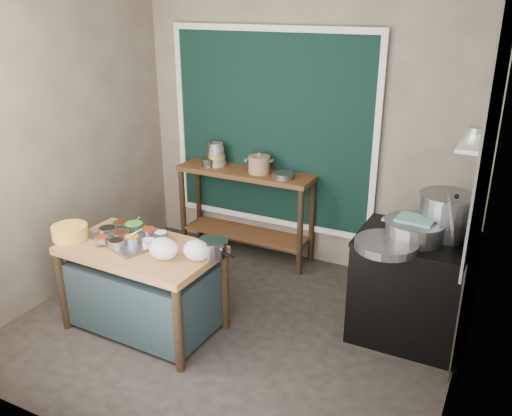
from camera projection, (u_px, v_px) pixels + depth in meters
The scene contains 30 objects.
floor at pixel (233, 328), 4.59m from camera, with size 3.50×3.00×0.02m, color #2D2823.
back_wall at pixel (305, 128), 5.33m from camera, with size 3.50×0.02×2.80m, color #776F5C.
left_wall at pixel (58, 142), 4.81m from camera, with size 0.02×3.00×2.80m, color #776F5C.
right_wall at pixel (479, 207), 3.34m from camera, with size 0.02×3.00×2.80m, color #776F5C.
curtain_panel at pixel (271, 130), 5.46m from camera, with size 2.10×0.02×1.90m, color black.
curtain_frame at pixel (271, 130), 5.45m from camera, with size 2.22×0.03×2.02m, color beige, non-canonical shape.
tile_panel at pixel (494, 117), 3.64m from camera, with size 0.02×1.70×1.70m, color #B2B2AA.
soot_patch at pixel (472, 264), 4.14m from camera, with size 0.01×1.30×1.30m, color black.
wall_shelf at pixel (477, 142), 4.03m from camera, with size 0.22×0.70×0.03m, color beige.
prep_table at pixel (144, 288), 4.44m from camera, with size 1.25×0.72×0.75m, color brown.
back_counter at pixel (246, 213), 5.71m from camera, with size 1.45×0.40×0.95m, color #502E17.
stove_block at pixel (413, 290), 4.32m from camera, with size 0.90×0.68×0.85m, color black.
stove_top at pixel (420, 240), 4.16m from camera, with size 0.92×0.69×0.03m, color black.
condiment_tray at pixel (129, 239), 4.41m from camera, with size 0.57×0.40×0.03m, color gray.
condiment_bowls at pixel (128, 233), 4.42m from camera, with size 0.57×0.45×0.07m.
yellow_basin at pixel (70, 232), 4.45m from camera, with size 0.29×0.29×0.11m, color gold.
saucepan at pixel (213, 248), 4.14m from camera, with size 0.24×0.24×0.13m, color gray, non-canonical shape.
plastic_bag_a at pixel (163, 249), 4.08m from camera, with size 0.23×0.19×0.17m, color white.
plastic_bag_b at pixel (197, 250), 4.07m from camera, with size 0.21×0.18×0.16m, color white.
bowl_stack at pixel (216, 155), 5.67m from camera, with size 0.21×0.21×0.24m.
utensil_cup at pixel (208, 162), 5.65m from camera, with size 0.15×0.15×0.09m, color gray.
ceramic_crock at pixel (259, 165), 5.43m from camera, with size 0.23×0.23×0.16m, color olive, non-canonical shape.
wide_bowl at pixel (283, 176), 5.29m from camera, with size 0.21×0.21×0.05m, color gray.
stock_pot at pixel (446, 215), 4.15m from camera, with size 0.43×0.43×0.34m, color gray, non-canonical shape.
pot_lid at pixel (450, 220), 3.97m from camera, with size 0.41×0.41×0.02m, color gray.
steamer at pixel (414, 230), 4.11m from camera, with size 0.47×0.47×0.15m, color gray, non-canonical shape.
green_cloth at pixel (416, 219), 4.08m from camera, with size 0.27×0.21×0.02m, color #549389.
shallow_pan at pixel (386, 245), 3.97m from camera, with size 0.46×0.46×0.06m, color gray.
shelf_bowl_stack at pixel (477, 136), 3.92m from camera, with size 0.14×0.14×0.11m.
shelf_bowl_green at pixel (480, 131), 4.18m from camera, with size 0.13×0.13×0.05m, color gray.
Camera 1 is at (1.93, -3.40, 2.61)m, focal length 38.00 mm.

